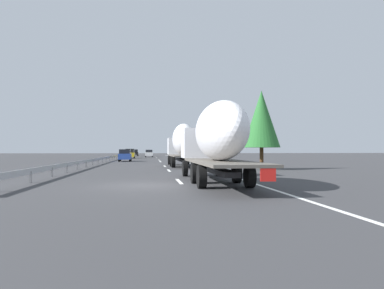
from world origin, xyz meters
TOP-DOWN VIEW (x-y plane):
  - ground_plane at (40.00, 0.00)m, footprint 260.00×260.00m
  - lane_stripe_0 at (2.00, -1.80)m, footprint 3.20×0.20m
  - lane_stripe_1 at (12.21, -1.80)m, footprint 3.20×0.20m
  - lane_stripe_2 at (20.15, -1.80)m, footprint 3.20×0.20m
  - lane_stripe_3 at (34.16, -1.80)m, footprint 3.20×0.20m
  - lane_stripe_4 at (37.90, -1.80)m, footprint 3.20×0.20m
  - lane_stripe_5 at (43.44, -1.80)m, footprint 3.20×0.20m
  - lane_stripe_6 at (63.01, -1.80)m, footprint 3.20×0.20m
  - lane_stripe_7 at (77.57, -1.80)m, footprint 3.20×0.20m
  - edge_line_right at (45.00, -5.50)m, footprint 110.00×0.20m
  - truck_lead at (19.57, -3.60)m, footprint 13.03×2.55m
  - truck_trailing at (0.92, -3.60)m, footprint 13.68×2.55m
  - car_black_suv at (84.28, 3.85)m, footprint 4.62×1.75m
  - car_white_van at (68.20, -0.10)m, footprint 4.35×1.82m
  - car_blue_sedan at (36.62, 3.44)m, footprint 4.06×1.79m
  - car_yellow_coupe at (55.89, 3.73)m, footprint 4.37×1.88m
  - road_sign at (40.86, -6.70)m, footprint 0.10×0.90m
  - tree_0 at (64.61, -9.83)m, footprint 3.65×3.65m
  - tree_1 at (12.82, -9.97)m, footprint 3.24×3.24m
  - tree_2 at (67.16, -12.90)m, footprint 2.95×2.95m
  - tree_3 at (81.15, -12.21)m, footprint 2.42×2.42m
  - tree_4 at (63.05, -12.91)m, footprint 3.41×3.41m
  - guardrail_median at (43.00, 6.00)m, footprint 94.00×0.10m

SIDE VIEW (x-z plane):
  - ground_plane at x=40.00m, z-range 0.00..0.00m
  - lane_stripe_0 at x=2.00m, z-range 0.00..0.01m
  - lane_stripe_1 at x=12.21m, z-range 0.00..0.01m
  - lane_stripe_2 at x=20.15m, z-range 0.00..0.01m
  - lane_stripe_3 at x=34.16m, z-range 0.00..0.01m
  - lane_stripe_4 at x=37.90m, z-range 0.00..0.01m
  - lane_stripe_5 at x=43.44m, z-range 0.00..0.01m
  - lane_stripe_6 at x=63.01m, z-range 0.00..0.01m
  - lane_stripe_7 at x=77.57m, z-range 0.00..0.01m
  - edge_line_right at x=45.00m, z-range 0.00..0.01m
  - guardrail_median at x=43.00m, z-range 0.20..0.96m
  - car_white_van at x=68.20m, z-range 0.02..1.78m
  - car_blue_sedan at x=36.62m, z-range 0.01..1.82m
  - car_black_suv at x=84.28m, z-range 0.01..1.87m
  - car_yellow_coupe at x=55.89m, z-range 0.00..1.94m
  - road_sign at x=40.86m, z-range 0.64..4.05m
  - truck_trailing at x=0.92m, z-range 0.32..4.39m
  - truck_lead at x=19.57m, z-range 0.26..4.62m
  - tree_4 at x=63.05m, z-range 0.61..5.72m
  - tree_0 at x=64.61m, z-range 0.78..5.97m
  - tree_3 at x=81.15m, z-range 0.97..6.62m
  - tree_2 at x=67.16m, z-range 0.71..8.13m
  - tree_1 at x=12.82m, z-range 0.95..7.91m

